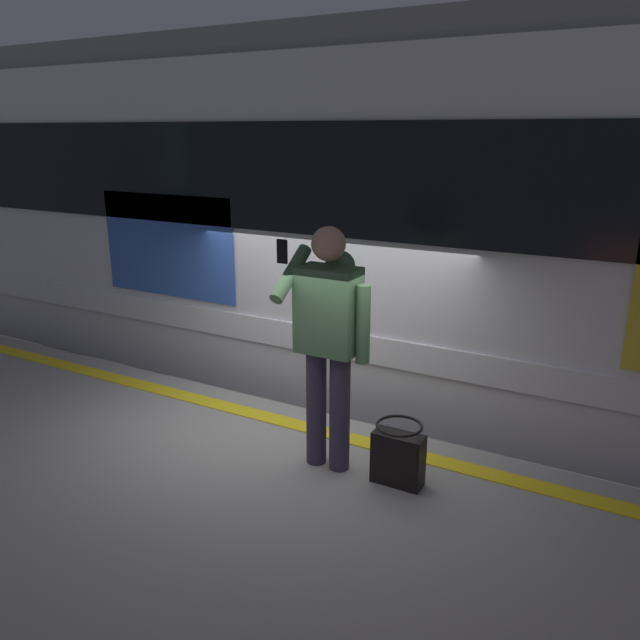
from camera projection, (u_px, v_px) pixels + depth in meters
The scene contains 7 objects.
ground_plane at pixel (308, 527), 5.54m from camera, with size 24.05×24.05×0.00m, color #3D3D3F.
safety_line at pixel (288, 423), 4.95m from camera, with size 15.71×0.16×0.01m, color yellow.
track_rail_near at pixel (362, 463), 6.44m from camera, with size 20.84×0.08×0.16m, color slate.
track_rail_far at pixel (412, 410), 7.64m from camera, with size 20.84×0.08×0.16m, color slate.
train_carriage at pixel (459, 217), 6.01m from camera, with size 13.68×2.95×4.06m.
passenger at pixel (329, 330), 4.06m from camera, with size 0.57×0.55×1.66m.
handbag at pixel (398, 456), 4.05m from camera, with size 0.34×0.31×0.43m.
Camera 1 is at (-2.40, 4.11, 3.38)m, focal length 35.00 mm.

